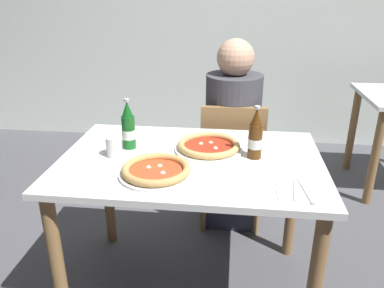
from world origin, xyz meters
TOP-DOWN VIEW (x-y plane):
  - ground_plane at (0.00, 0.00)m, footprint 8.00×8.00m
  - back_wall_tiled at (0.00, 2.20)m, footprint 7.00×0.10m
  - dining_table_main at (0.00, 0.00)m, footprint 1.20×0.80m
  - chair_behind_table at (0.19, 0.61)m, footprint 0.41×0.41m
  - diner_seated at (0.18, 0.66)m, footprint 0.34×0.34m
  - pizza_margherita_near at (-0.12, -0.19)m, footprint 0.31×0.31m
  - pizza_marinara_far at (0.08, 0.10)m, footprint 0.33×0.33m
  - beer_bottle_left at (-0.31, 0.09)m, footprint 0.07×0.07m
  - beer_bottle_center at (0.29, 0.04)m, footprint 0.07×0.07m
  - napkin_with_cutlery at (0.46, -0.26)m, footprint 0.18×0.19m
  - paper_cup at (-0.35, -0.02)m, footprint 0.07×0.07m

SIDE VIEW (x-z plane):
  - ground_plane at x=0.00m, z-range 0.00..0.00m
  - chair_behind_table at x=0.19m, z-range 0.06..0.91m
  - diner_seated at x=0.18m, z-range -0.02..1.19m
  - dining_table_main at x=0.00m, z-range 0.26..1.01m
  - napkin_with_cutlery at x=0.46m, z-range 0.75..0.76m
  - pizza_marinara_far at x=0.08m, z-range 0.75..0.79m
  - pizza_margherita_near at x=-0.12m, z-range 0.75..0.79m
  - paper_cup at x=-0.35m, z-range 0.75..0.84m
  - beer_bottle_left at x=-0.31m, z-range 0.73..0.98m
  - beer_bottle_center at x=0.29m, z-range 0.73..0.98m
  - back_wall_tiled at x=0.00m, z-range 0.00..2.60m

